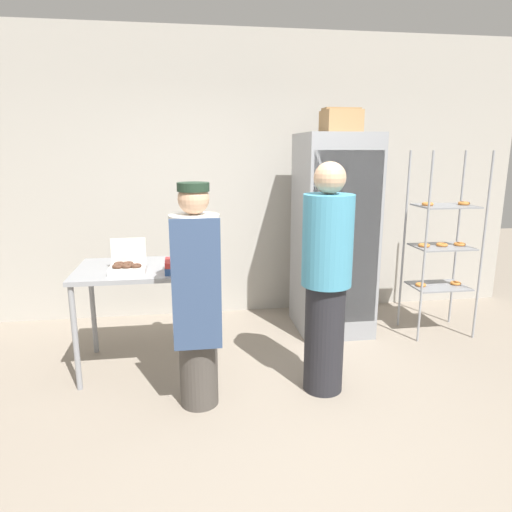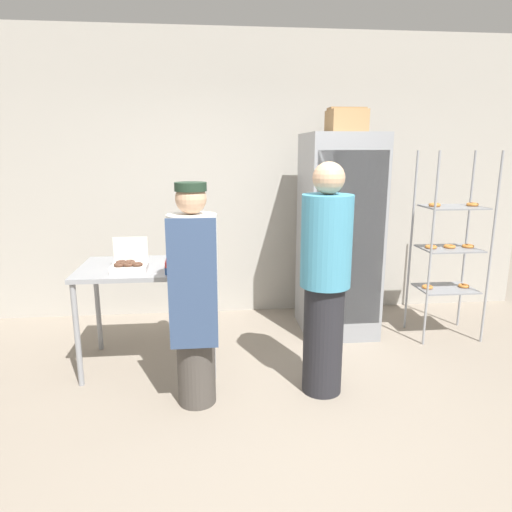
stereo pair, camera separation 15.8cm
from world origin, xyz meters
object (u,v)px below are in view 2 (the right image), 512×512
Objects in this scene: donut_box at (129,265)px; binder_stack at (185,265)px; baking_rack at (449,247)px; person_customer at (325,280)px; refrigerator at (339,236)px; blender_pitcher at (186,244)px; person_baker at (194,294)px; cardboard_storage_box at (346,121)px.

donut_box is 0.90× the size of binder_stack.
baking_rack is at bearing 9.51° from donut_box.
person_customer is at bearing -147.12° from baking_rack.
blender_pitcher is (-1.48, -0.39, 0.02)m from refrigerator.
person_baker reaches higher than blender_pitcher.
refrigerator is 6.40× the size of binder_stack.
blender_pitcher is at bearing -176.95° from baking_rack.
person_baker is (-1.39, -1.27, -0.15)m from refrigerator.
person_baker is (-2.41, -1.02, -0.06)m from baking_rack.
donut_box is 0.45m from binder_stack.
binder_stack is at bearing -152.52° from cardboard_storage_box.
person_customer is (-0.46, -1.18, -1.19)m from cardboard_storage_box.
person_customer is at bearing 4.32° from person_baker.
cardboard_storage_box reaches higher than baking_rack.
refrigerator is 1.23× the size of person_baker.
person_baker reaches higher than binder_stack.
person_baker is at bearing -157.13° from baking_rack.
cardboard_storage_box is at bearing 27.48° from binder_stack.
baking_rack reaches higher than blender_pitcher.
baking_rack reaches higher than binder_stack.
refrigerator is 1.67m from binder_stack.
refrigerator is 2.05m from donut_box.
baking_rack is (1.02, -0.25, -0.09)m from refrigerator.
refrigerator is 7.08× the size of donut_box.
binder_stack is 0.90× the size of cardboard_storage_box.
donut_box is 0.75m from person_baker.
refrigerator is 1.28m from person_customer.
blender_pitcher is (-2.50, -0.13, 0.11)m from baking_rack.
cardboard_storage_box is at bearing 20.69° from donut_box.
person_customer is at bearing -110.07° from refrigerator.
baking_rack is at bearing -13.85° from refrigerator.
binder_stack is at bearing -5.70° from donut_box.
baking_rack is at bearing 22.87° from person_baker.
refrigerator reaches higher than donut_box.
person_baker is (0.08, -0.48, -0.09)m from binder_stack.
person_customer is (1.04, -0.81, -0.12)m from blender_pitcher.
binder_stack is at bearing -88.52° from blender_pitcher.
refrigerator reaches higher than person_customer.
blender_pitcher is at bearing 95.74° from person_baker.
donut_box is at bearing -170.49° from baking_rack.
cardboard_storage_box reaches higher than binder_stack.
refrigerator is 5.79× the size of cardboard_storage_box.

